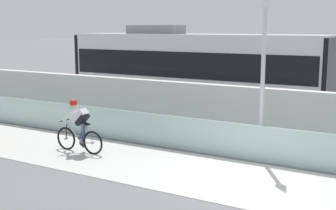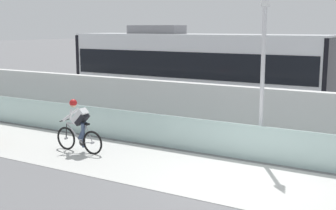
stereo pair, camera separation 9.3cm
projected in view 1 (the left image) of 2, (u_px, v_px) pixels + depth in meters
name	position (u px, v px, depth m)	size (l,w,h in m)	color
ground_plane	(243.00, 182.00, 11.02)	(200.00, 200.00, 0.00)	slate
bike_path_deck	(243.00, 182.00, 11.02)	(32.00, 3.20, 0.01)	beige
glass_parapet	(268.00, 145.00, 12.51)	(32.00, 0.05, 1.02)	silver
concrete_barrier_wall	(287.00, 119.00, 13.97)	(32.00, 0.36, 1.85)	silver
tram_rail_near	(305.00, 132.00, 16.24)	(32.00, 0.08, 0.01)	#595654
tram_rail_far	(314.00, 125.00, 17.46)	(32.00, 0.08, 0.01)	#595654
tram	(196.00, 71.00, 18.91)	(11.06, 2.54, 3.81)	silver
cyclist_on_bike	(79.00, 127.00, 13.49)	(1.77, 0.58, 1.61)	black
lamp_post_antenna	(264.00, 43.00, 12.44)	(0.28, 0.28, 5.20)	gray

